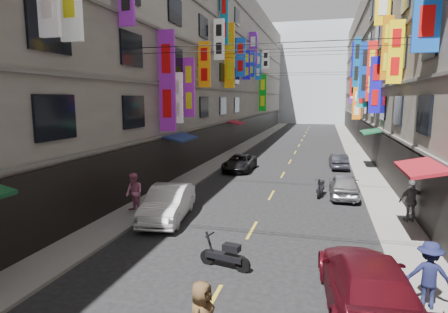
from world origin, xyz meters
The scene contains 19 objects.
sidewalk_left centered at (-6.00, 42.00, 0.06)m, with size 2.00×90.00×0.12m, color slate.
sidewalk_right centered at (6.00, 42.00, 0.06)m, with size 2.00×90.00×0.12m, color slate.
building_row_left centered at (-11.99, 42.00, 9.49)m, with size 10.14×90.00×19.00m.
building_row_right centered at (11.99, 42.00, 9.49)m, with size 10.14×90.00×19.00m.
haze_block centered at (0.00, 92.00, 11.00)m, with size 18.00×8.00×22.00m, color #AAB2BE.
shop_signage centered at (-0.15, 34.98, 9.15)m, with size 14.00×55.00×12.29m.
street_awnings centered at (-1.26, 26.00, 3.00)m, with size 13.99×35.20×0.41m.
overhead_cables centered at (0.00, 30.00, 8.80)m, with size 14.00×38.04×1.24m.
lane_markings centered at (0.00, 39.00, 0.00)m, with size 0.12×80.20×0.01m.
scooter_crossing centered at (-0.16, 14.22, 0.44)m, with size 1.78×0.66×1.14m.
scooter_far_right centered at (2.72, 24.55, 0.44)m, with size 0.54×1.80×1.14m.
car_left_mid centered at (-3.99, 18.42, 0.77)m, with size 1.63×4.68×1.54m, color silver.
car_left_far centered at (-3.40, 30.79, 0.62)m, with size 2.04×4.43×1.23m, color black.
car_right_near centered at (4.00, 12.77, 0.77)m, with size 2.16×5.32×1.54m, color #5D0F1B.
car_right_mid centered at (4.00, 24.61, 0.67)m, with size 1.59×3.94×1.34m, color #B0B1B5.
car_right_far centered at (4.00, 33.65, 0.59)m, with size 1.25×3.57×1.18m, color #282830.
pedestrian_lfar centered at (-5.85, 18.70, 1.06)m, with size 0.92×0.63×1.88m, color pink.
pedestrian_rnear centered at (5.53, 13.18, 1.00)m, with size 1.14×0.59×1.77m, color #16193D.
pedestrian_rfar centered at (6.60, 20.57, 1.06)m, with size 1.10×0.63×1.88m, color slate.
Camera 1 is at (2.76, 3.07, 5.48)m, focal length 30.00 mm.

